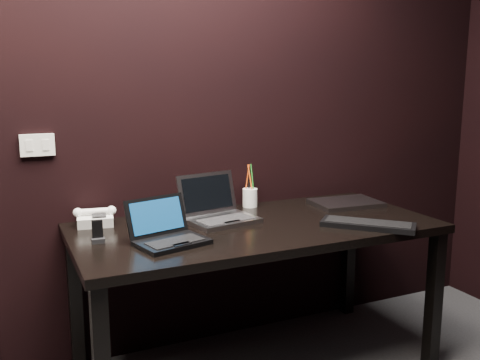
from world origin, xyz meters
name	(u,v)px	position (x,y,z in m)	size (l,w,h in m)	color
wall_back	(167,103)	(0.00, 1.80, 1.30)	(4.00, 4.00, 0.00)	black
wall_switch	(37,145)	(-0.62, 1.79, 1.12)	(0.15, 0.02, 0.10)	silver
desk	(256,240)	(0.30, 1.40, 0.66)	(1.70, 0.80, 0.74)	black
netbook	(168,234)	(-0.17, 1.29, 0.78)	(0.33, 0.31, 0.18)	black
silver_laptop	(218,213)	(0.16, 1.53, 0.78)	(0.36, 0.34, 0.22)	#9B9BA0
ext_keyboard	(368,224)	(0.75, 1.14, 0.75)	(0.40, 0.40, 0.03)	black
closed_laptop	(346,203)	(0.91, 1.54, 0.75)	(0.37, 0.28, 0.02)	#95959A
desk_phone	(95,218)	(-0.39, 1.70, 0.78)	(0.20, 0.17, 0.10)	silver
mobile_phone	(98,234)	(-0.43, 1.42, 0.77)	(0.06, 0.05, 0.09)	black
pen_cup	(250,197)	(0.43, 1.73, 0.79)	(0.09, 0.09, 0.23)	white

